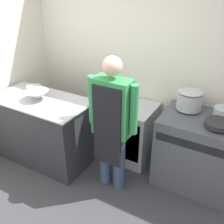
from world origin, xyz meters
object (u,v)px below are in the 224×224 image
fridge_unit (131,132)px  saute_pan (219,124)px  stock_pot (190,99)px  stove (197,151)px  person_cook (112,120)px  sauce_pot (223,112)px  mixing_bowl (37,95)px

fridge_unit → saute_pan: 1.27m
fridge_unit → stock_pot: 0.99m
stove → person_cook: size_ratio=0.56×
sauce_pot → fridge_unit: bearing=-177.3°
stove → sauce_pot: bearing=34.4°
sauce_pot → stove: bearing=-145.6°
stove → mixing_bowl: size_ratio=3.04×
fridge_unit → mixing_bowl: mixing_bowl is taller
stove → saute_pan: bearing=-33.9°
mixing_bowl → sauce_pot: mixing_bowl is taller
person_cook → saute_pan: person_cook is taller
sauce_pot → saute_pan: bearing=-90.0°
mixing_bowl → stock_pot: 1.93m
person_cook → saute_pan: bearing=23.6°
mixing_bowl → fridge_unit: bearing=31.6°
person_cook → sauce_pot: 1.28m
fridge_unit → person_cook: (0.07, -0.66, 0.54)m
stock_pot → stove: bearing=-31.3°
person_cook → stock_pot: 0.98m
stock_pot → saute_pan: (0.39, -0.25, -0.10)m
stove → stock_pot: 0.65m
fridge_unit → sauce_pot: size_ratio=3.74×
stock_pot → saute_pan: stock_pot is taller
mixing_bowl → saute_pan: mixing_bowl is taller
person_cook → mixing_bowl: 1.13m
mixing_bowl → saute_pan: bearing=11.8°
saute_pan → stock_pot: bearing=147.5°
fridge_unit → person_cook: person_cook is taller
fridge_unit → stock_pot: bearing=4.1°
saute_pan → stove: bearing=146.1°
sauce_pot → mixing_bowl: bearing=-162.1°
stock_pot → sauce_pot: size_ratio=1.39×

